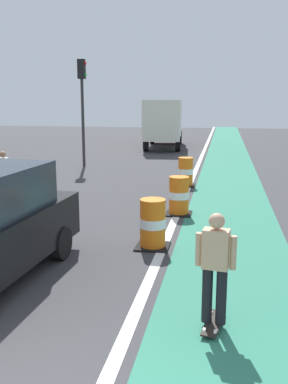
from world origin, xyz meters
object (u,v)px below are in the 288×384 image
Objects in this scene: traffic_barrel_back at (186,172)px; traffic_light_corner at (82,94)px; traffic_barrel_front at (153,224)px; delivery_truck_down_block at (164,121)px; pedestrian_crossing at (4,174)px; traffic_barrel_mid at (179,196)px; skateboarder_on_lane at (215,267)px.

traffic_light_corner reaches higher than traffic_barrel_back.
traffic_barrel_front is 12.93m from traffic_light_corner.
delivery_truck_down_block is 1.52× the size of traffic_light_corner.
pedestrian_crossing is (-0.20, -7.68, -2.64)m from traffic_light_corner.
traffic_barrel_mid is at bearing -56.73° from traffic_light_corner.
skateboarder_on_lane is 6.42m from traffic_barrel_mid.
skateboarder_on_lane is at bearing -80.58° from delivery_truck_down_block.
delivery_truck_down_block is at bearing 74.44° from traffic_light_corner.
traffic_barrel_mid is 0.68× the size of pedestrian_crossing.
traffic_barrel_back is 7.38m from traffic_light_corner.
delivery_truck_down_block is (-2.88, 17.97, 1.31)m from traffic_barrel_mid.
delivery_truck_down_block is at bearing 101.14° from traffic_barrel_back.
traffic_barrel_mid is (-1.15, 6.30, -0.38)m from skateboarder_on_lane.
skateboarder_on_lane reaches higher than pedestrian_crossing.
delivery_truck_down_block is at bearing 97.10° from traffic_barrel_front.
traffic_barrel_mid is 18.24m from delivery_truck_down_block.
skateboarder_on_lane is 9.85m from pedestrian_crossing.
delivery_truck_down_block is (-2.69, 13.67, 1.31)m from traffic_barrel_back.
traffic_light_corner is (-5.26, 11.43, 2.97)m from traffic_barrel_front.
traffic_light_corner reaches higher than pedestrian_crossing.
traffic_barrel_front is 0.21× the size of traffic_light_corner.
skateboarder_on_lane is at bearing -45.75° from pedestrian_crossing.
traffic_barrel_front is 3.01m from traffic_barrel_mid.
skateboarder_on_lane is 1.55× the size of traffic_barrel_back.
skateboarder_on_lane is 1.55× the size of traffic_barrel_front.
traffic_barrel_mid is at bearing -80.90° from delivery_truck_down_block.
traffic_barrel_front is 21.16m from delivery_truck_down_block.
skateboarder_on_lane is at bearing -65.62° from traffic_light_corner.
traffic_barrel_front is 7.29m from traffic_barrel_back.
traffic_light_corner is at bearing 88.54° from pedestrian_crossing.
traffic_barrel_back is at bearing 32.59° from pedestrian_crossing.
skateboarder_on_lane is 10.69m from traffic_barrel_back.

